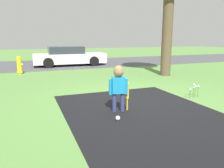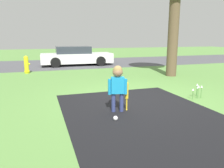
# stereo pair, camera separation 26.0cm
# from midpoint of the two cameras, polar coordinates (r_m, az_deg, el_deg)

# --- Properties ---
(ground_plane) EXTENTS (60.00, 60.00, 0.00)m
(ground_plane) POSITION_cam_midpoint_polar(r_m,az_deg,el_deg) (6.24, 7.68, -3.69)
(ground_plane) COLOR #5B8C42
(driveway_strip) EXTENTS (3.40, 7.00, 0.01)m
(driveway_strip) POSITION_cam_midpoint_polar(r_m,az_deg,el_deg) (4.01, 18.00, -13.24)
(driveway_strip) COLOR black
(driveway_strip) RESTS_ON ground
(street_strip) EXTENTS (40.00, 6.00, 0.01)m
(street_strip) POSITION_cam_midpoint_polar(r_m,az_deg,el_deg) (14.94, -8.06, 5.43)
(street_strip) COLOR #4C4C51
(street_strip) RESTS_ON ground
(child) EXTENTS (0.43, 0.23, 1.07)m
(child) POSITION_cam_midpoint_polar(r_m,az_deg,el_deg) (4.91, 3.00, 0.48)
(child) COLOR navy
(child) RESTS_ON ground
(baseball_bat) EXTENTS (0.07, 0.07, 0.68)m
(baseball_bat) POSITION_cam_midpoint_polar(r_m,az_deg,el_deg) (5.06, 5.36, -2.14)
(baseball_bat) COLOR yellow
(baseball_bat) RESTS_ON ground
(sports_ball) EXTENTS (0.10, 0.10, 0.10)m
(sports_ball) POSITION_cam_midpoint_polar(r_m,az_deg,el_deg) (4.55, 2.58, -8.93)
(sports_ball) COLOR white
(sports_ball) RESTS_ON ground
(fire_hydrant) EXTENTS (0.29, 0.26, 0.85)m
(fire_hydrant) POSITION_cam_midpoint_polar(r_m,az_deg,el_deg) (11.17, -20.83, 4.72)
(fire_hydrant) COLOR yellow
(fire_hydrant) RESTS_ON ground
(parked_car) EXTENTS (4.35, 1.90, 1.16)m
(parked_car) POSITION_cam_midpoint_polar(r_m,az_deg,el_deg) (13.81, -8.84, 7.18)
(parked_car) COLOR silver
(parked_car) RESTS_ON ground
(flower_bed) EXTENTS (0.44, 0.35, 0.43)m
(flower_bed) POSITION_cam_midpoint_polar(r_m,az_deg,el_deg) (6.63, 22.51, -0.94)
(flower_bed) COLOR #38702D
(flower_bed) RESTS_ON ground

